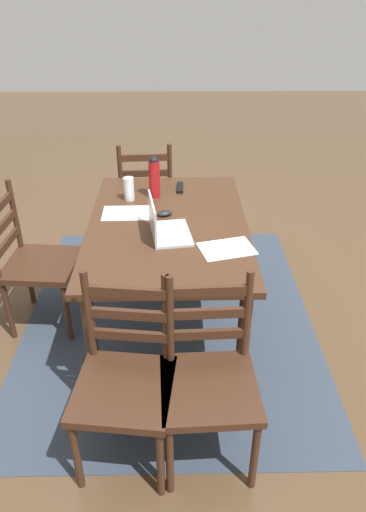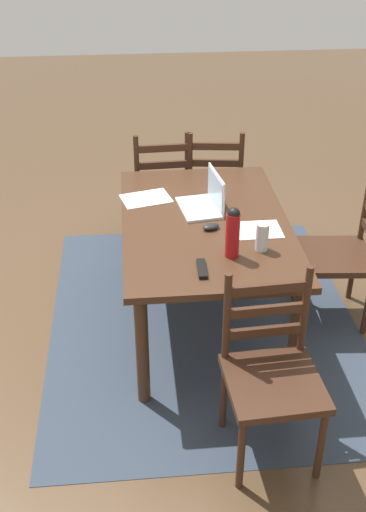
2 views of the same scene
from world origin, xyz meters
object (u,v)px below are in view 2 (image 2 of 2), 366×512
(chair_left_near, at_px, (162,189))
(chair_right_far, at_px, (272,375))
(chair_left_far, at_px, (213,187))
(computer_mouse, at_px, (211,227))
(laptop, at_px, (206,200))
(water_bottle, at_px, (233,231))
(chair_far_head, at_px, (342,254))
(drinking_glass, at_px, (262,237))
(tv_remote, at_px, (202,269))
(dining_table, at_px, (205,234))

(chair_left_near, xyz_separation_m, chair_right_far, (2.05, 0.38, 0.00))
(chair_right_far, relative_size, chair_left_far, 1.00)
(chair_left_near, distance_m, chair_left_far, 0.38)
(chair_left_far, xyz_separation_m, computer_mouse, (1.13, -0.17, 0.30))
(laptop, xyz_separation_m, water_bottle, (0.55, 0.07, 0.09))
(chair_left_near, xyz_separation_m, water_bottle, (1.43, 0.28, 0.43))
(chair_far_head, bearing_deg, drinking_glass, -59.95)
(chair_far_head, bearing_deg, chair_right_far, -33.01)
(chair_left_near, xyz_separation_m, drinking_glass, (1.38, 0.45, 0.36))
(laptop, relative_size, tv_remote, 2.05)
(chair_left_near, height_order, chair_far_head, same)
(chair_left_near, bearing_deg, chair_right_far, 10.60)
(chair_left_far, xyz_separation_m, chair_far_head, (1.03, 0.67, 0.00))
(chair_left_far, distance_m, chair_far_head, 1.23)
(chair_right_far, xyz_separation_m, laptop, (-1.18, -0.17, 0.34))
(chair_right_far, xyz_separation_m, drinking_glass, (-0.68, 0.07, 0.36))
(dining_table, bearing_deg, tv_remote, -8.90)
(chair_left_far, xyz_separation_m, tv_remote, (1.55, -0.27, 0.29))
(chair_left_near, distance_m, chair_far_head, 1.47)
(chair_left_near, height_order, laptop, laptop)
(laptop, bearing_deg, tv_remote, -8.90)
(chair_left_near, relative_size, water_bottle, 3.33)
(chair_left_far, distance_m, laptop, 0.95)
(dining_table, xyz_separation_m, drinking_glass, (0.35, 0.26, 0.17))
(chair_far_head, bearing_deg, dining_table, -90.23)
(laptop, bearing_deg, drinking_glass, 25.19)
(chair_left_far, height_order, drinking_glass, chair_left_far)
(chair_left_far, xyz_separation_m, drinking_glass, (1.38, 0.07, 0.36))
(laptop, relative_size, water_bottle, 1.22)
(chair_left_near, bearing_deg, tv_remote, 4.06)
(chair_right_far, bearing_deg, tv_remote, -151.34)
(drinking_glass, bearing_deg, computer_mouse, -135.36)
(chair_left_far, height_order, tv_remote, chair_left_far)
(chair_right_far, relative_size, tv_remote, 5.59)
(water_bottle, xyz_separation_m, tv_remote, (0.13, -0.17, -0.14))
(chair_far_head, bearing_deg, tv_remote, -60.93)
(water_bottle, distance_m, computer_mouse, 0.33)
(drinking_glass, distance_m, computer_mouse, 0.35)
(chair_right_far, height_order, laptop, laptop)
(drinking_glass, bearing_deg, dining_table, -143.23)
(laptop, xyz_separation_m, tv_remote, (0.68, -0.11, -0.05))
(laptop, height_order, computer_mouse, laptop)
(tv_remote, bearing_deg, laptop, 82.81)
(chair_right_far, relative_size, computer_mouse, 9.50)
(computer_mouse, bearing_deg, chair_left_far, 151.71)
(water_bottle, distance_m, drinking_glass, 0.19)
(drinking_glass, relative_size, computer_mouse, 1.57)
(chair_left_near, distance_m, chair_right_far, 2.09)
(chair_left_far, relative_size, laptop, 2.72)
(chair_left_near, bearing_deg, water_bottle, 11.25)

